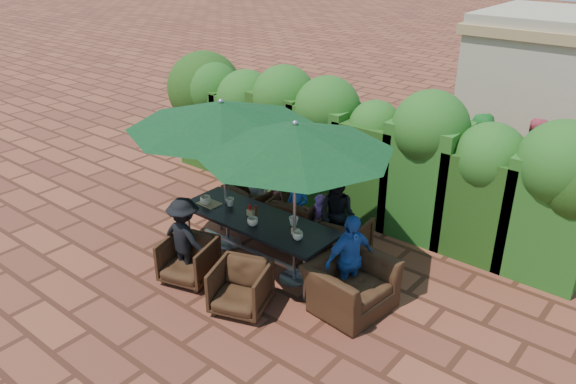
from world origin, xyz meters
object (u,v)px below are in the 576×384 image
Objects in this scene: dining_table at (257,222)px; umbrella_right at (295,138)px; chair_far_mid at (297,215)px; chair_far_right at (344,236)px; chair_far_left at (254,202)px; umbrella_left at (221,115)px; chair_near_right at (241,286)px; chair_near_left at (188,258)px; chair_end_right at (351,278)px.

umbrella_right is (0.76, -0.05, 1.54)m from dining_table.
chair_far_right is at bearing 167.43° from chair_far_mid.
chair_far_left is 0.87m from chair_far_mid.
umbrella_left reaches higher than chair_far_right.
dining_table is 1.72m from umbrella_right.
dining_table is 3.49× the size of chair_near_right.
chair_far_right is 1.00× the size of chair_near_left.
chair_near_right is at bearing 97.02° from chair_far_mid.
chair_near_right is at bearing 76.24° from chair_far_right.
umbrella_right is 3.72× the size of chair_far_right.
umbrella_left is 3.49× the size of chair_far_left.
umbrella_left is at bearing 112.11° from chair_far_left.
umbrella_right is (1.48, -0.11, -0.00)m from umbrella_left.
umbrella_left reaches higher than chair_near_left.
chair_end_right is (2.49, -0.15, -1.74)m from umbrella_left.
chair_far_right is (0.96, -0.03, -0.04)m from chair_far_mid.
dining_table is at bearing 80.09° from chair_far_mid.
dining_table is at bearing 40.18° from chair_far_right.
umbrella_left reaches higher than chair_far_mid.
chair_far_mid is at bearing 126.84° from umbrella_right.
chair_end_right is at bearing 20.20° from chair_near_right.
umbrella_left is 3.91× the size of chair_far_right.
umbrella_right reaches higher than chair_far_mid.
umbrella_right is at bearing -3.59° from dining_table.
chair_far_left is 1.83m from chair_far_right.
umbrella_left reaches higher than chair_end_right.
chair_near_right is at bearing -39.39° from umbrella_left.
chair_near_right is at bearing 139.25° from chair_far_left.
dining_table is at bearing 100.90° from chair_near_right.
chair_near_left is (0.43, -1.89, -0.05)m from chair_far_left.
chair_end_right is (1.13, 0.97, 0.10)m from chair_near_right.
chair_far_mid is 0.75× the size of chair_end_right.
chair_far_left is at bearing 107.91° from chair_near_right.
umbrella_right reaches higher than chair_far_right.
dining_table is 1.27m from chair_far_left.
chair_near_right is (1.09, -0.04, 0.00)m from chair_near_left.
chair_end_right is (2.65, -0.96, 0.06)m from chair_far_left.
chair_end_right is (1.77, -0.09, -0.20)m from dining_table.
dining_table is at bearing 176.41° from umbrella_right.
chair_far_left is at bearing 86.58° from chair_near_left.
chair_end_right is (1.01, -0.04, -1.74)m from umbrella_right.
dining_table is 2.38× the size of chair_end_right.
chair_far_right is (0.95, 0.96, -0.31)m from dining_table.
chair_far_left is 2.82m from chair_end_right.
chair_far_left is at bearing 76.27° from chair_end_right.
dining_table is 3.16× the size of chair_far_mid.
chair_far_mid is 1.11× the size of chair_near_right.
umbrella_left is 3.87× the size of chair_near_right.
dining_table is 1.02m from chair_far_mid.
chair_far_mid reaches higher than chair_near_left.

